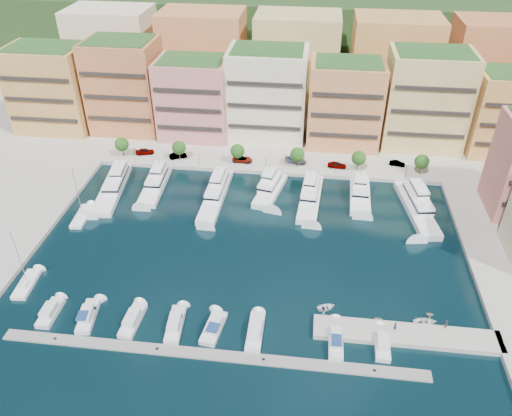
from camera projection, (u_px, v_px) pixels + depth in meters
The scene contains 57 objects.
ground at pixel (251, 245), 107.34m from camera, with size 400.00×400.00×0.00m, color black.
north_quay at pixel (276, 124), 158.18m from camera, with size 220.00×64.00×2.00m, color #9E998E.
hillside at pixel (287, 73), 197.55m from camera, with size 240.00×40.00×58.00m, color #203515.
south_pontoon at pixel (210, 355), 83.03m from camera, with size 72.00×2.20×0.35m, color gray.
finger_pier at pixel (406, 337), 86.28m from camera, with size 32.00×5.00×2.00m, color #9E998E.
apartment_0 at pixel (52, 88), 147.47m from camera, with size 22.00×16.50×24.80m.
apartment_1 at pixel (125, 86), 146.34m from camera, with size 20.00×16.50×26.80m.
apartment_2 at pixel (194, 98), 143.71m from camera, with size 20.00×15.50×22.80m.
apartment_3 at pixel (267, 94), 142.40m from camera, with size 22.00×16.50×25.80m.
apartment_4 at pixel (345, 104), 139.11m from camera, with size 20.00×15.50×23.80m.
apartment_5 at pixel (426, 99), 137.69m from camera, with size 22.00×16.50×26.80m.
apartment_6 at pixel (509, 113), 134.97m from camera, with size 20.00×15.50×22.80m.
backblock_0 at pixel (115, 56), 164.54m from camera, with size 26.00×18.00×30.00m, color #F6ECBE.
backblock_1 at pixel (204, 59), 161.52m from camera, with size 26.00×18.00×30.00m, color #D2794E.
backblock_2 at pixel (296, 63), 158.51m from camera, with size 26.00×18.00×30.00m, color #E1CB77.
backblock_3 at pixel (393, 66), 155.49m from camera, with size 26.00×18.00×30.00m, color #D59C4E.
backblock_4 at pixel (492, 70), 152.48m from camera, with size 26.00×18.00×30.00m, color #CE7444.
tree_0 at pixel (122, 144), 136.16m from camera, with size 3.80×3.80×5.65m.
tree_1 at pixel (179, 148), 134.55m from camera, with size 3.80×3.80×5.65m.
tree_2 at pixel (237, 151), 132.94m from camera, with size 3.80×3.80×5.65m.
tree_3 at pixel (297, 155), 131.33m from camera, with size 3.80×3.80×5.65m.
tree_4 at pixel (359, 158), 129.73m from camera, with size 3.80×3.80×5.65m.
tree_5 at pixel (422, 162), 128.12m from camera, with size 3.80×3.80×5.65m.
lamppost_0 at pixel (134, 152), 134.39m from camera, with size 0.30×0.30×4.20m.
lamppost_1 at pixel (199, 156), 132.58m from camera, with size 0.30×0.30×4.20m.
lamppost_2 at pixel (266, 160), 130.77m from camera, with size 0.30×0.30×4.20m.
lamppost_3 at pixel (335, 164), 128.96m from camera, with size 0.30×0.30×4.20m.
lamppost_4 at pixel (406, 168), 127.15m from camera, with size 0.30×0.30×4.20m.
yacht_0 at pixel (114, 185), 125.40m from camera, with size 7.57×23.78×7.30m.
yacht_1 at pixel (156, 183), 126.27m from camera, with size 5.43×18.59×7.30m.
yacht_2 at pixel (216, 192), 122.57m from camera, with size 4.88×23.98×7.30m.
yacht_3 at pixel (270, 188), 124.27m from camera, with size 7.71×16.46×7.30m.
yacht_4 at pixel (310, 196), 121.48m from camera, with size 6.04×20.93×7.30m.
yacht_5 at pixel (360, 193), 122.15m from camera, with size 5.28×15.77×7.30m.
yacht_6 at pixel (416, 205), 117.98m from camera, with size 8.28×23.69×7.30m.
cruiser_0 at pixel (50, 313), 90.23m from camera, with size 2.72×7.20×2.55m.
cruiser_1 at pixel (88, 316), 89.48m from camera, with size 3.66×8.38×2.66m.
cruiser_2 at pixel (133, 321), 88.67m from camera, with size 3.02×8.19×2.55m.
cruiser_3 at pixel (175, 325), 87.89m from camera, with size 3.17×8.69×2.55m.
cruiser_4 at pixel (214, 328), 87.18m from camera, with size 3.83×7.89×2.66m.
cruiser_5 at pixel (255, 332), 86.46m from camera, with size 2.64×8.75×2.55m.
cruiser_7 at pixel (336, 340), 85.04m from camera, with size 2.45×8.70×2.66m.
cruiser_8 at pixel (382, 344), 84.29m from camera, with size 2.69×7.30×2.55m.
sailboat_2 at pixel (82, 217), 115.52m from camera, with size 3.40×9.32×13.20m.
sailboat_0 at pixel (27, 285), 96.64m from camera, with size 3.48×8.30×13.20m.
tender_1 at pixel (378, 319), 89.22m from camera, with size 1.30×1.51×0.79m, color beige.
tender_2 at pixel (425, 322), 88.51m from camera, with size 2.96×4.14×0.86m, color silver.
tender_0 at pixel (326, 307), 91.61m from camera, with size 2.48×3.47×0.72m, color white.
tender_3 at pixel (430, 314), 90.20m from camera, with size 1.19×1.38×0.73m, color beige.
car_0 at pixel (145, 151), 138.94m from camera, with size 2.00×4.97×1.69m, color gray.
car_1 at pixel (178, 156), 137.04m from camera, with size 1.67×4.79×1.58m, color gray.
car_2 at pixel (242, 159), 135.26m from camera, with size 2.52×5.47×1.52m, color gray.
car_3 at pixel (295, 160), 134.87m from camera, with size 2.32×5.70×1.65m, color gray.
car_4 at pixel (337, 165), 132.68m from camera, with size 1.97×4.88×1.66m, color gray.
car_5 at pixel (397, 163), 133.61m from camera, with size 1.44×4.14×1.36m, color gray.
person_0 at pixel (395, 326), 85.82m from camera, with size 0.64×0.42×1.75m, color #27294F.
person_1 at pixel (446, 324), 86.19m from camera, with size 0.85×0.66×1.75m, color #503430.
Camera 1 is at (11.33, -83.43, 67.06)m, focal length 35.00 mm.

